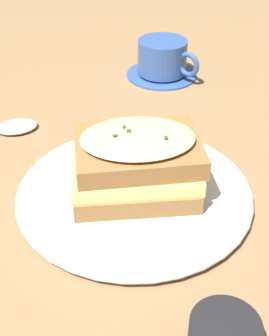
{
  "coord_description": "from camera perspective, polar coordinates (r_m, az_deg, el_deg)",
  "views": [
    {
      "loc": [
        -0.04,
        0.41,
        0.34
      ],
      "look_at": [
        -0.01,
        -0.0,
        0.04
      ],
      "focal_mm": 50.0,
      "sensor_mm": 36.0,
      "label": 1
    }
  ],
  "objects": [
    {
      "name": "ground_plane",
      "position": [
        0.54,
        -1.36,
        -3.59
      ],
      "size": [
        2.4,
        2.4,
        0.0
      ],
      "primitive_type": "plane",
      "color": "olive"
    },
    {
      "name": "dinner_plate",
      "position": [
        0.53,
        -0.0,
        -2.97
      ],
      "size": [
        0.27,
        0.27,
        0.01
      ],
      "color": "white",
      "rests_on": "ground_plane"
    },
    {
      "name": "sandwich",
      "position": [
        0.51,
        0.17,
        0.63
      ],
      "size": [
        0.16,
        0.13,
        0.07
      ],
      "rotation": [
        0.0,
        0.0,
        3.31
      ],
      "color": "olive",
      "rests_on": "dinner_plate"
    },
    {
      "name": "teacup_with_saucer",
      "position": [
        0.81,
        3.48,
        13.03
      ],
      "size": [
        0.12,
        0.12,
        0.06
      ],
      "rotation": [
        0.0,
        0.0,
        2.53
      ],
      "color": "#33569E",
      "rests_on": "ground_plane"
    },
    {
      "name": "spoon",
      "position": [
        0.68,
        -14.96,
        4.74
      ],
      "size": [
        0.16,
        0.09,
        0.01
      ],
      "rotation": [
        0.0,
        0.0,
        1.96
      ],
      "color": "silver",
      "rests_on": "ground_plane"
    }
  ]
}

